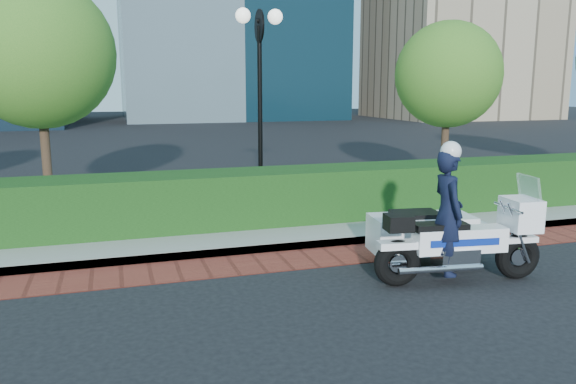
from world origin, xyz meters
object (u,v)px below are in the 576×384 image
object	(u,v)px
lamppost	(260,76)
police_motorcycle	(442,229)
tree_c	(448,75)
tree_b	(38,53)

from	to	relation	value
lamppost	police_motorcycle	size ratio (longest dim) A/B	1.69
tree_c	police_motorcycle	size ratio (longest dim) A/B	1.73
lamppost	police_motorcycle	bearing A→B (deg)	-74.21
lamppost	tree_b	size ratio (longest dim) A/B	0.86
lamppost	tree_c	world-z (taller)	tree_c
police_motorcycle	tree_b	bearing A→B (deg)	140.77
lamppost	police_motorcycle	distance (m)	5.68
lamppost	police_motorcycle	world-z (taller)	lamppost
tree_b	tree_c	world-z (taller)	tree_b
tree_b	lamppost	bearing A→B (deg)	-16.11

